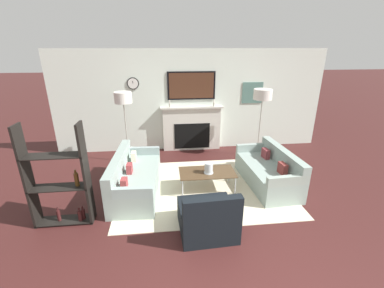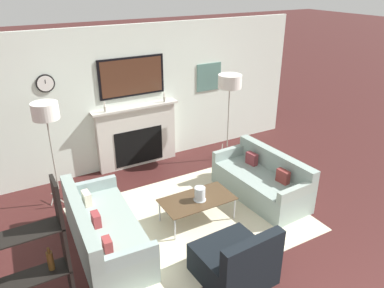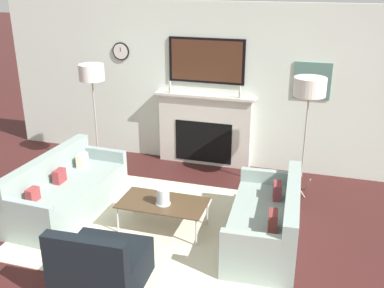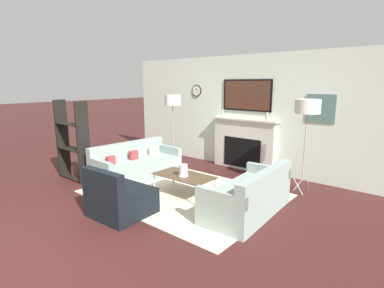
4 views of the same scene
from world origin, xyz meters
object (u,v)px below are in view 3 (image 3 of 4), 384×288
object	(u,v)px
couch_right	(267,223)
hurricane_candle	(163,197)
coffee_table	(163,204)
floor_lamp_left	(92,74)
armchair	(101,268)
floor_lamp_right	(310,88)
couch_left	(66,192)

from	to	relation	value
couch_right	hurricane_candle	size ratio (longest dim) A/B	8.18
coffee_table	floor_lamp_left	bearing A→B (deg)	138.36
armchair	floor_lamp_right	world-z (taller)	floor_lamp_right
floor_lamp_left	armchair	bearing A→B (deg)	-61.58
armchair	hurricane_candle	distance (m)	1.29
coffee_table	armchair	bearing A→B (deg)	-99.19
coffee_table	floor_lamp_left	world-z (taller)	floor_lamp_left
couch_right	armchair	bearing A→B (deg)	-138.41
armchair	hurricane_candle	bearing A→B (deg)	79.62
couch_left	floor_lamp_left	size ratio (longest dim) A/B	1.09
couch_left	armchair	bearing A→B (deg)	-47.56
couch_left	hurricane_candle	world-z (taller)	couch_left
couch_left	floor_lamp_right	size ratio (longest dim) A/B	1.09
armchair	couch_left	bearing A→B (deg)	132.44
armchair	floor_lamp_right	bearing A→B (deg)	57.24
armchair	coffee_table	distance (m)	1.31
couch_left	coffee_table	size ratio (longest dim) A/B	1.73
floor_lamp_right	hurricane_candle	bearing A→B (deg)	-135.12
couch_left	floor_lamp_right	xyz separation A→B (m)	(3.07, 1.48, 1.34)
couch_right	armchair	size ratio (longest dim) A/B	1.99
couch_right	hurricane_candle	world-z (taller)	couch_right
armchair	floor_lamp_left	distance (m)	3.50
hurricane_candle	floor_lamp_left	xyz separation A→B (m)	(-1.76, 1.59, 1.12)
coffee_table	floor_lamp_left	distance (m)	2.64
coffee_table	hurricane_candle	xyz separation A→B (m)	(0.02, -0.04, 0.12)
hurricane_candle	floor_lamp_right	size ratio (longest dim) A/B	0.12
couch_left	armchair	xyz separation A→B (m)	(1.24, -1.36, -0.02)
floor_lamp_right	couch_right	bearing A→B (deg)	-101.37
coffee_table	hurricane_candle	size ratio (longest dim) A/B	5.18
floor_lamp_right	coffee_table	bearing A→B (deg)	-136.21
couch_right	floor_lamp_right	world-z (taller)	floor_lamp_right
armchair	floor_lamp_left	world-z (taller)	floor_lamp_left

